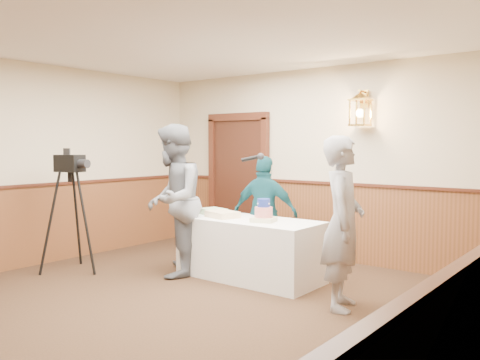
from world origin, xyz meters
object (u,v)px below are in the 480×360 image
Objects in this scene: sheet_cake_green at (213,211)px; assistant_p at (265,213)px; sheet_cake_yellow at (222,214)px; tiered_cake at (264,213)px; display_table at (250,249)px; tv_camera_rig at (71,219)px; baker at (343,223)px; interviewer at (173,200)px.

sheet_cake_green is 0.22× the size of assistant_p.
sheet_cake_yellow is 0.64m from assistant_p.
sheet_cake_green is at bearing 25.00° from assistant_p.
sheet_cake_yellow is (-0.62, -0.03, -0.07)m from tiered_cake.
assistant_p is at bearing 102.87° from display_table.
tiered_cake is 2.59m from tv_camera_rig.
tv_camera_rig is at bearing 82.27° from baker.
sheet_cake_yellow is at bearing -165.08° from display_table.
display_table is at bearing 165.61° from tiered_cake.
tv_camera_rig reaches higher than sheet_cake_green.
sheet_cake_yellow is at bearing -27.08° from sheet_cake_green.
baker is 3.62m from tv_camera_rig.
tv_camera_rig is (-1.71, -1.07, -0.10)m from sheet_cake_yellow.
baker is at bearing -7.72° from sheet_cake_yellow.
baker is (1.44, -0.34, 0.51)m from display_table.
display_table is 1.02× the size of baker.
display_table is 0.77m from sheet_cake_green.
tv_camera_rig is (-1.43, -1.21, -0.09)m from sheet_cake_green.
interviewer is 1.25× the size of tv_camera_rig.
tiered_cake is at bearing -7.15° from sheet_cake_green.
tv_camera_rig reaches higher than tiered_cake.
baker reaches higher than sheet_cake_yellow.
tv_camera_rig reaches higher than display_table.
tv_camera_rig is (-2.08, -1.17, 0.32)m from display_table.
assistant_p is at bearing 38.97° from sheet_cake_green.
baker is at bearing -13.15° from tiered_cake.
display_table is 5.45× the size of sheet_cake_green.
display_table is 1.18× the size of assistant_p.
interviewer reaches higher than sheet_cake_yellow.
baker reaches higher than sheet_cake_green.
interviewer reaches higher than assistant_p.
baker is at bearing 3.68° from tv_camera_rig.
interviewer is (-0.50, -0.38, 0.18)m from sheet_cake_yellow.
sheet_cake_green is at bearing 124.13° from interviewer.
sheet_cake_green reaches higher than display_table.
tiered_cake is at bearing -14.39° from display_table.
interviewer reaches higher than tv_camera_rig.
assistant_p is (-0.37, 0.55, -0.09)m from tiered_cake.
tiered_cake is 0.22× the size of tv_camera_rig.
tiered_cake is at bearing 109.78° from assistant_p.
tiered_cake is at bearing 55.95° from baker.
assistant_p is at bearing 66.32° from sheet_cake_yellow.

